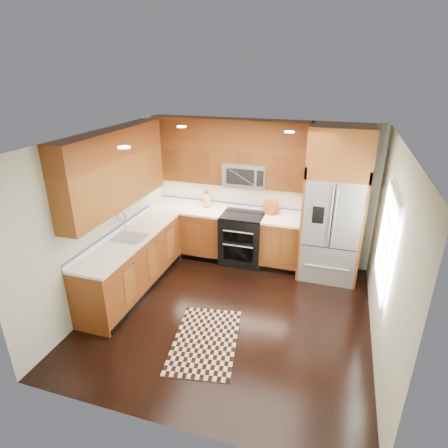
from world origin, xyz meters
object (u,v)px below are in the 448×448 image
(range, at_px, (242,238))
(refrigerator, at_px, (334,205))
(knife_block, at_px, (207,200))
(utensil_crock, at_px, (276,208))
(rug, at_px, (205,340))

(range, xyz_separation_m, refrigerator, (1.55, -0.04, 0.83))
(knife_block, bearing_deg, utensil_crock, 0.31)
(rug, distance_m, knife_block, 2.91)
(refrigerator, bearing_deg, knife_block, 173.38)
(refrigerator, bearing_deg, range, 178.60)
(rug, distance_m, utensil_crock, 2.80)
(range, relative_size, knife_block, 2.97)
(range, bearing_deg, rug, -87.41)
(rug, bearing_deg, utensil_crock, 70.55)
(refrigerator, relative_size, utensil_crock, 8.56)
(range, bearing_deg, utensil_crock, 23.17)
(rug, relative_size, knife_block, 4.39)
(knife_block, bearing_deg, refrigerator, -6.62)
(utensil_crock, bearing_deg, refrigerator, -15.69)
(refrigerator, xyz_separation_m, utensil_crock, (-0.99, 0.28, -0.26))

